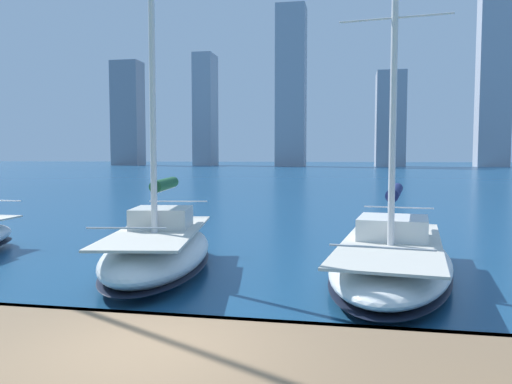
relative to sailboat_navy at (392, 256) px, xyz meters
name	(u,v)px	position (x,y,z in m)	size (l,w,h in m)	color
dock_pier	(155,348)	(3.59, 6.79, -0.03)	(28.00, 2.80, 0.60)	#896B4C
city_skyline	(386,99)	(-9.84, -153.99, 21.09)	(170.47, 22.41, 53.08)	#959AA4
sailboat_navy	(392,256)	(0.00, 0.00, 0.00)	(3.94, 8.56, 9.89)	white
sailboat_forest	(159,246)	(6.08, 0.39, 0.13)	(3.65, 7.12, 12.66)	white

